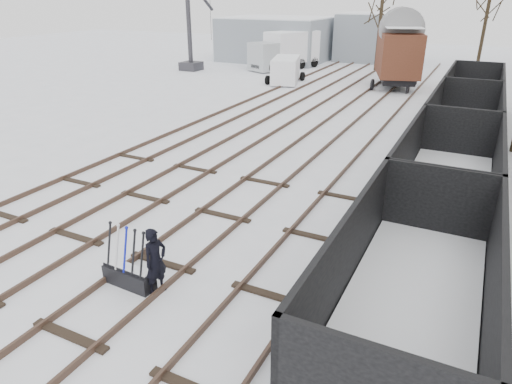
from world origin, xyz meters
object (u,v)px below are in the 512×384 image
box_van_wagon (398,52)px  panel_van (286,70)px  ground_frame (129,275)px  lorry (285,50)px  crane (191,45)px  freight_wagon_a (410,305)px  worker (156,261)px

box_van_wagon → panel_van: box_van_wagon is taller
ground_frame → lorry: 33.55m
ground_frame → box_van_wagon: 27.69m
panel_van → crane: size_ratio=0.57×
freight_wagon_a → crane: bearing=130.3°
box_van_wagon → panel_van: 8.15m
panel_van → freight_wagon_a: bearing=-79.3°
freight_wagon_a → box_van_wagon: size_ratio=1.08×
lorry → freight_wagon_a: bearing=-38.5°
lorry → crane: crane is taller
ground_frame → panel_van: bearing=108.0°
freight_wagon_a → panel_van: freight_wagon_a is taller
freight_wagon_a → lorry: lorry is taller
crane → ground_frame: bearing=-58.1°
freight_wagon_a → panel_van: (-13.19, 25.08, -0.06)m
worker → panel_van: (-7.82, 25.70, 0.16)m
lorry → panel_van: 6.86m
crane → box_van_wagon: bearing=-0.1°
panel_van → crane: (-9.81, 2.03, 1.15)m
ground_frame → box_van_wagon: box_van_wagon is taller
freight_wagon_a → box_van_wagon: 27.45m
worker → lorry: (-10.54, 31.96, 0.83)m
freight_wagon_a → panel_van: 28.34m
crane → panel_van: bearing=-11.1°
freight_wagon_a → lorry: bearing=116.9°
worker → freight_wagon_a: (5.37, 0.62, 0.22)m
box_van_wagon → crane: (-17.62, 0.24, -0.34)m
ground_frame → panel_van: (-7.07, 25.80, 0.68)m
ground_frame → lorry: bearing=109.6°
panel_van → crane: crane is taller
ground_frame → crane: crane is taller
ground_frame → lorry: size_ratio=0.20×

